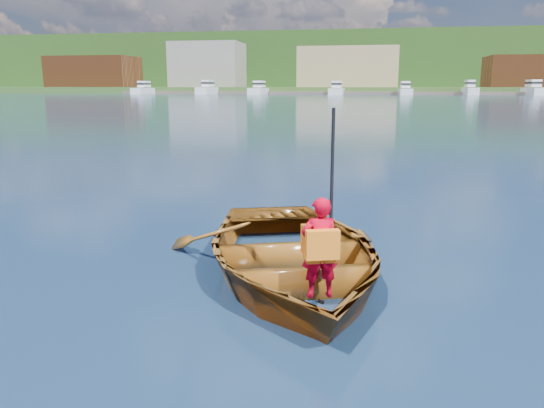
{
  "coord_description": "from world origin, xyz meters",
  "views": [
    {
      "loc": [
        1.23,
        -6.07,
        2.25
      ],
      "look_at": [
        0.16,
        -0.04,
        0.89
      ],
      "focal_mm": 35.0,
      "sensor_mm": 36.0,
      "label": 1
    }
  ],
  "objects_px": {
    "rowboat": "(290,254)",
    "dock": "(388,93)",
    "child_paddler": "(320,246)",
    "marina_yachts": "(389,90)"
  },
  "relations": [
    {
      "from": "marina_yachts",
      "to": "rowboat",
      "type": "bearing_deg",
      "value": -92.69
    },
    {
      "from": "rowboat",
      "to": "child_paddler",
      "type": "distance_m",
      "value": 0.98
    },
    {
      "from": "rowboat",
      "to": "dock",
      "type": "distance_m",
      "value": 148.19
    },
    {
      "from": "marina_yachts",
      "to": "child_paddler",
      "type": "bearing_deg",
      "value": -92.51
    },
    {
      "from": "rowboat",
      "to": "dock",
      "type": "relative_size",
      "value": 0.03
    },
    {
      "from": "rowboat",
      "to": "marina_yachts",
      "type": "distance_m",
      "value": 143.53
    },
    {
      "from": "rowboat",
      "to": "child_paddler",
      "type": "bearing_deg",
      "value": -62.46
    },
    {
      "from": "rowboat",
      "to": "marina_yachts",
      "type": "relative_size",
      "value": 0.03
    },
    {
      "from": "rowboat",
      "to": "dock",
      "type": "xyz_separation_m",
      "value": [
        6.69,
        148.04,
        0.12
      ]
    },
    {
      "from": "dock",
      "to": "child_paddler",
      "type": "bearing_deg",
      "value": -92.41
    }
  ]
}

